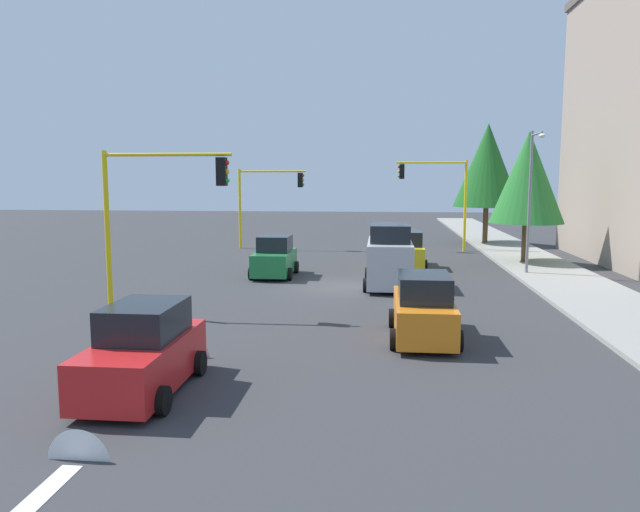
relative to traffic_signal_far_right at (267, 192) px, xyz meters
name	(u,v)px	position (x,y,z in m)	size (l,w,h in m)	color
ground_plane	(334,286)	(14.00, 5.65, -3.81)	(120.00, 120.00, 0.00)	#353538
sidewalk_kerb	(548,271)	(9.00, 16.15, -3.73)	(80.00, 4.00, 0.15)	gray
lane_arrow_near	(184,363)	(25.51, 2.65, -3.80)	(2.40, 1.10, 1.10)	silver
lane_arrow_mid	(63,475)	(31.51, 2.65, -3.80)	(2.40, 1.10, 1.10)	silver
traffic_signal_far_right	(267,192)	(0.00, 0.00, 0.00)	(0.36, 4.59, 5.36)	yellow
traffic_signal_near_right	(156,199)	(20.00, -0.05, 0.23)	(0.36, 4.59, 5.70)	yellow
traffic_signal_far_left	(438,187)	(0.00, 11.38, 0.36)	(0.36, 4.59, 5.91)	yellow
street_lamp_curbside	(532,187)	(10.39, 14.85, 0.54)	(2.15, 0.28, 7.00)	slate
tree_roadside_far	(487,165)	(-4.00, 15.15, 1.85)	(4.69, 4.69, 8.60)	brown
tree_roadside_mid	(528,177)	(6.00, 15.65, 0.99)	(4.01, 4.01, 7.32)	brown
delivery_van_silver	(390,258)	(13.74, 8.09, -2.53)	(4.80, 2.22, 2.77)	#B2B5BA
car_green	(275,258)	(11.49, 2.55, -2.91)	(3.61, 2.03, 1.98)	#1E7238
car_orange	(423,309)	(22.49, 8.98, -2.91)	(4.17, 1.99, 1.98)	orange
car_red	(143,352)	(27.63, 2.45, -2.91)	(4.05, 2.02, 1.98)	red
car_yellow	(407,251)	(7.91, 9.10, -2.91)	(4.15, 1.97, 1.98)	yellow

